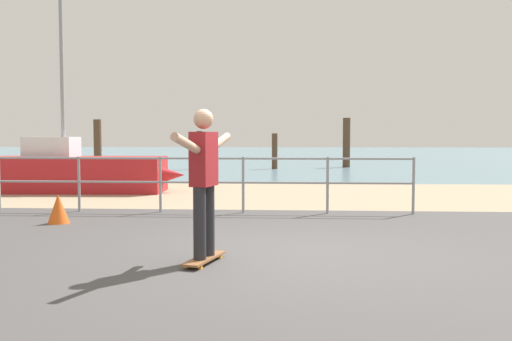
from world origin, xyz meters
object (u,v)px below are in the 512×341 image
(skateboarder, at_px, (204,174))
(traffic_cone, at_px, (58,209))
(sailboat, at_px, (82,172))
(skateboard, at_px, (204,259))

(skateboarder, height_order, traffic_cone, skateboarder)
(sailboat, xyz_separation_m, skateboarder, (4.28, -7.76, 0.49))
(skateboard, distance_m, traffic_cone, 3.89)
(sailboat, relative_size, skateboarder, 3.38)
(sailboat, height_order, skateboarder, sailboat)
(traffic_cone, bearing_deg, skateboard, -44.06)
(sailboat, distance_m, skateboard, 8.87)
(skateboard, height_order, skateboarder, skateboarder)
(skateboard, relative_size, skateboarder, 0.50)
(skateboard, distance_m, skateboarder, 0.95)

